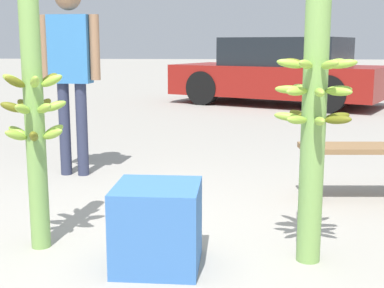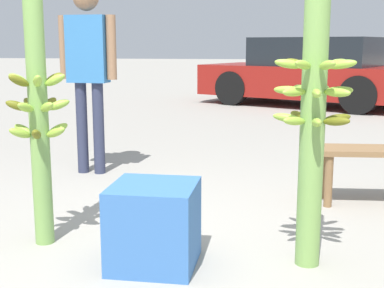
{
  "view_description": "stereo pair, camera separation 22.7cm",
  "coord_description": "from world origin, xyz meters",
  "px_view_note": "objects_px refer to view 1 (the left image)",
  "views": [
    {
      "loc": [
        0.35,
        -2.71,
        1.18
      ],
      "look_at": [
        0.11,
        0.26,
        0.62
      ],
      "focal_mm": 50.0,
      "sensor_mm": 36.0,
      "label": 1
    },
    {
      "loc": [
        0.58,
        -2.69,
        1.18
      ],
      "look_at": [
        0.11,
        0.26,
        0.62
      ],
      "focal_mm": 50.0,
      "sensor_mm": 36.0,
      "label": 2
    }
  ],
  "objects_px": {
    "produce_crate": "(157,226)",
    "banana_stalk_left": "(34,117)",
    "market_bench": "(378,155)",
    "parked_car": "(280,72)",
    "banana_stalk_center": "(313,124)",
    "vendor_person": "(71,60)"
  },
  "relations": [
    {
      "from": "market_bench",
      "to": "parked_car",
      "type": "height_order",
      "value": "parked_car"
    },
    {
      "from": "vendor_person",
      "to": "parked_car",
      "type": "distance_m",
      "value": 6.43
    },
    {
      "from": "vendor_person",
      "to": "banana_stalk_left",
      "type": "bearing_deg",
      "value": -75.91
    },
    {
      "from": "market_bench",
      "to": "produce_crate",
      "type": "relative_size",
      "value": 2.65
    },
    {
      "from": "produce_crate",
      "to": "banana_stalk_left",
      "type": "bearing_deg",
      "value": 163.44
    },
    {
      "from": "market_bench",
      "to": "parked_car",
      "type": "distance_m",
      "value": 6.58
    },
    {
      "from": "banana_stalk_left",
      "to": "market_bench",
      "type": "xyz_separation_m",
      "value": [
        2.22,
        1.17,
        -0.43
      ]
    },
    {
      "from": "banana_stalk_center",
      "to": "market_bench",
      "type": "relative_size",
      "value": 1.21
    },
    {
      "from": "banana_stalk_center",
      "to": "vendor_person",
      "type": "distance_m",
      "value": 2.64
    },
    {
      "from": "banana_stalk_left",
      "to": "parked_car",
      "type": "xyz_separation_m",
      "value": [
        1.99,
        7.74,
        -0.14
      ]
    },
    {
      "from": "parked_car",
      "to": "produce_crate",
      "type": "bearing_deg",
      "value": -163.48
    },
    {
      "from": "market_bench",
      "to": "parked_car",
      "type": "bearing_deg",
      "value": 87.36
    },
    {
      "from": "banana_stalk_center",
      "to": "vendor_person",
      "type": "bearing_deg",
      "value": 135.74
    },
    {
      "from": "parked_car",
      "to": "banana_stalk_left",
      "type": "bearing_deg",
      "value": -168.9
    },
    {
      "from": "banana_stalk_center",
      "to": "parked_car",
      "type": "bearing_deg",
      "value": 86.74
    },
    {
      "from": "banana_stalk_left",
      "to": "parked_car",
      "type": "distance_m",
      "value": 7.99
    },
    {
      "from": "banana_stalk_center",
      "to": "parked_car",
      "type": "distance_m",
      "value": 7.83
    },
    {
      "from": "banana_stalk_center",
      "to": "vendor_person",
      "type": "height_order",
      "value": "vendor_person"
    },
    {
      "from": "banana_stalk_center",
      "to": "produce_crate",
      "type": "distance_m",
      "value": 0.99
    },
    {
      "from": "banana_stalk_center",
      "to": "parked_car",
      "type": "relative_size",
      "value": 0.33
    },
    {
      "from": "banana_stalk_left",
      "to": "produce_crate",
      "type": "bearing_deg",
      "value": -16.56
    },
    {
      "from": "vendor_person",
      "to": "parked_car",
      "type": "height_order",
      "value": "vendor_person"
    }
  ]
}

